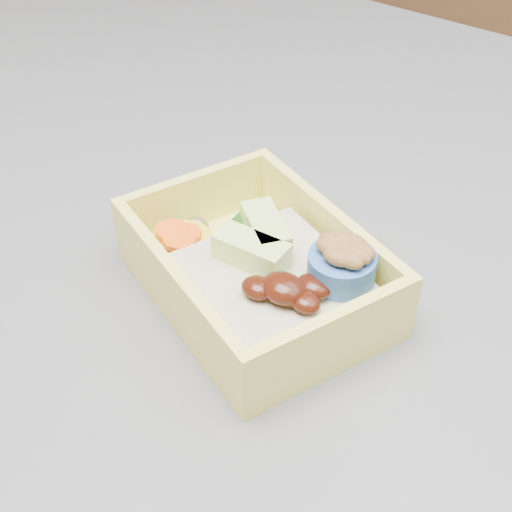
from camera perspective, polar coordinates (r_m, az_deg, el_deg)
The scene contains 2 objects.
island at distance 0.89m, azimuth -2.93°, elevation -19.59°, with size 1.24×0.84×0.92m.
bento_box at distance 0.44m, azimuth 0.61°, elevation -1.35°, with size 0.19×0.17×0.06m.
Camera 1 is at (0.31, -0.43, 1.23)m, focal length 50.00 mm.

